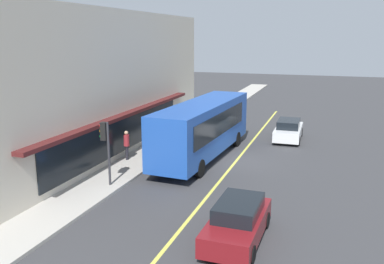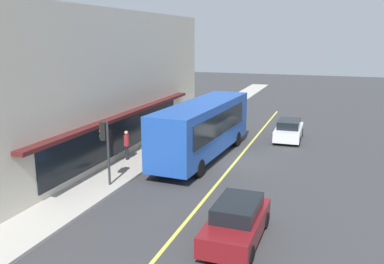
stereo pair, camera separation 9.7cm
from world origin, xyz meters
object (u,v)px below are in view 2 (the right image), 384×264
car_maroon (237,222)px  traffic_light (105,138)px  bus (204,127)px  car_white (289,130)px  pedestrian_near_storefront (127,142)px  pedestrian_at_corner (213,108)px  pedestrian_waiting (191,113)px

car_maroon → traffic_light: bearing=66.0°
bus → car_maroon: bearing=-155.9°
car_white → pedestrian_near_storefront: 12.30m
bus → car_maroon: 10.91m
traffic_light → car_maroon: (-3.32, -7.45, -1.79)m
car_white → pedestrian_at_corner: bearing=53.4°
car_maroon → pedestrian_waiting: (18.48, 8.28, 0.35)m
car_white → pedestrian_waiting: 8.68m
pedestrian_at_corner → bus: bearing=-166.7°
traffic_light → car_white: (12.92, -7.55, -1.79)m
pedestrian_waiting → bus: bearing=-155.9°
car_maroon → pedestrian_waiting: bearing=24.1°
traffic_light → car_white: 15.08m
traffic_light → car_white: traffic_light is taller
car_maroon → pedestrian_waiting: size_ratio=2.74×
bus → car_white: bus is taller
traffic_light → car_white: size_ratio=0.74×
car_maroon → pedestrian_near_storefront: 11.36m
car_white → pedestrian_near_storefront: bearing=135.4°
car_white → pedestrian_waiting: bearing=75.1°
car_white → bus: bearing=144.5°
traffic_light → car_maroon: traffic_light is taller
car_maroon → pedestrian_at_corner: 22.88m
car_white → pedestrian_at_corner: (5.45, 7.33, 0.33)m
pedestrian_waiting → pedestrian_near_storefront: pedestrian_near_storefront is taller
bus → car_maroon: (-9.89, -4.43, -1.24)m
bus → pedestrian_waiting: (8.59, 3.84, -0.90)m
pedestrian_near_storefront → bus: bearing=-59.6°
pedestrian_at_corner → traffic_light: bearing=179.3°
bus → pedestrian_at_corner: (11.81, 2.80, -0.92)m
bus → traffic_light: bus is taller
car_white → car_maroon: same height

